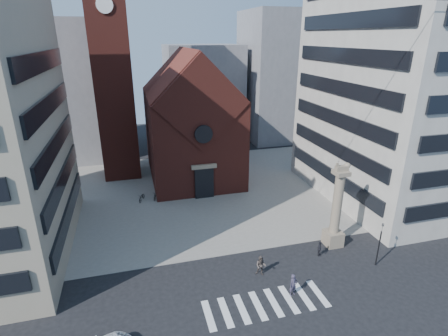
% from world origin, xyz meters
% --- Properties ---
extents(ground, '(120.00, 120.00, 0.00)m').
position_xyz_m(ground, '(0.00, 0.00, 0.00)').
color(ground, black).
rests_on(ground, ground).
extents(piazza, '(46.00, 30.00, 0.05)m').
position_xyz_m(piazza, '(0.00, 19.00, 0.03)').
color(piazza, gray).
rests_on(piazza, ground).
extents(zebra_crossing, '(10.20, 3.20, 0.01)m').
position_xyz_m(zebra_crossing, '(0.55, -3.00, 0.01)').
color(zebra_crossing, white).
rests_on(zebra_crossing, ground).
extents(church, '(12.00, 16.65, 18.00)m').
position_xyz_m(church, '(0.00, 25.04, 7.98)').
color(church, maroon).
rests_on(church, ground).
extents(campanile, '(5.50, 5.50, 31.20)m').
position_xyz_m(campanile, '(-10.00, 28.00, 15.74)').
color(campanile, maroon).
rests_on(campanile, ground).
extents(building_right, '(18.00, 22.00, 32.00)m').
position_xyz_m(building_right, '(24.00, 12.00, 16.00)').
color(building_right, beige).
rests_on(building_right, ground).
extents(bg_block_left, '(16.00, 14.00, 22.00)m').
position_xyz_m(bg_block_left, '(-20.00, 40.00, 11.00)').
color(bg_block_left, gray).
rests_on(bg_block_left, ground).
extents(bg_block_mid, '(14.00, 12.00, 18.00)m').
position_xyz_m(bg_block_mid, '(6.00, 45.00, 9.00)').
color(bg_block_mid, gray).
rests_on(bg_block_mid, ground).
extents(bg_block_right, '(16.00, 14.00, 24.00)m').
position_xyz_m(bg_block_right, '(22.00, 42.00, 12.00)').
color(bg_block_right, gray).
rests_on(bg_block_right, ground).
extents(lion_column, '(1.63, 1.60, 8.68)m').
position_xyz_m(lion_column, '(10.01, 3.00, 3.46)').
color(lion_column, gray).
rests_on(lion_column, ground).
extents(traffic_light, '(0.13, 0.16, 4.30)m').
position_xyz_m(traffic_light, '(12.00, -1.00, 2.29)').
color(traffic_light, black).
rests_on(traffic_light, ground).
extents(pedestrian_0, '(0.79, 0.63, 1.90)m').
position_xyz_m(pedestrian_0, '(3.00, -2.57, 0.95)').
color(pedestrian_0, '#3A3449').
rests_on(pedestrian_0, ground).
extents(pedestrian_1, '(1.13, 1.07, 1.85)m').
position_xyz_m(pedestrian_1, '(1.43, 0.47, 0.93)').
color(pedestrian_1, '#4F443F').
rests_on(pedestrian_1, ground).
extents(pedestrian_2, '(0.66, 0.97, 1.54)m').
position_xyz_m(pedestrian_2, '(7.75, 1.65, 0.77)').
color(pedestrian_2, '#222329').
rests_on(pedestrian_2, ground).
extents(scooter_0, '(1.27, 1.96, 0.97)m').
position_xyz_m(scooter_0, '(-7.80, 18.01, 0.54)').
color(scooter_0, black).
rests_on(scooter_0, piazza).
extents(scooter_1, '(1.12, 1.86, 1.08)m').
position_xyz_m(scooter_1, '(-6.06, 18.01, 0.59)').
color(scooter_1, black).
rests_on(scooter_1, piazza).
extents(scooter_2, '(1.27, 1.96, 0.97)m').
position_xyz_m(scooter_2, '(-4.33, 18.01, 0.54)').
color(scooter_2, black).
rests_on(scooter_2, piazza).
extents(scooter_3, '(1.12, 1.86, 1.08)m').
position_xyz_m(scooter_3, '(-2.59, 18.01, 0.59)').
color(scooter_3, black).
rests_on(scooter_3, piazza).
extents(scooter_4, '(1.27, 1.96, 0.97)m').
position_xyz_m(scooter_4, '(-0.86, 18.01, 0.54)').
color(scooter_4, black).
rests_on(scooter_4, piazza).
extents(scooter_5, '(1.12, 1.86, 1.08)m').
position_xyz_m(scooter_5, '(0.88, 18.01, 0.59)').
color(scooter_5, black).
rests_on(scooter_5, piazza).
extents(scooter_6, '(1.27, 1.96, 0.97)m').
position_xyz_m(scooter_6, '(2.61, 18.01, 0.54)').
color(scooter_6, black).
rests_on(scooter_6, piazza).
extents(scooter_7, '(1.12, 1.86, 1.08)m').
position_xyz_m(scooter_7, '(4.35, 18.01, 0.59)').
color(scooter_7, black).
rests_on(scooter_7, piazza).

